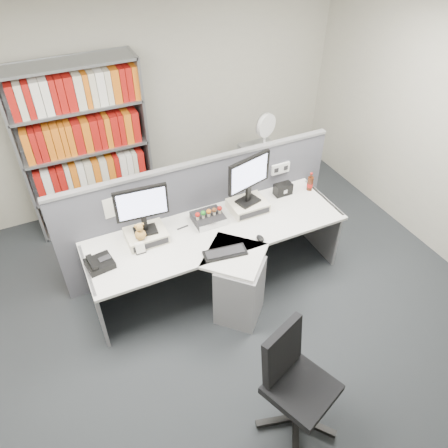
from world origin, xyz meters
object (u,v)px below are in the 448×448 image
desktop_pc (208,218)px  filing_cabinet (262,174)px  desk (226,263)px  speaker (283,189)px  cola_bottle (310,183)px  monitor_right (249,176)px  office_chair (294,379)px  monitor_left (142,207)px  desk_fan (265,128)px  keyboard (225,253)px  desk_phone (99,263)px  mouse (260,238)px  shelving_unit (86,151)px  desk_calendar (140,248)px

desktop_pc → filing_cabinet: 1.64m
desk → speaker: bearing=27.3°
cola_bottle → monitor_right: bearing=-178.1°
desk → filing_cabinet: (1.20, 1.40, -0.11)m
cola_bottle → office_chair: bearing=-126.2°
desk → monitor_left: (-0.67, 0.38, 0.66)m
desk_fan → office_chair: bearing=-115.0°
keyboard → desk_fan: size_ratio=0.83×
monitor_left → desktop_pc: size_ratio=1.66×
filing_cabinet → desk_phone: bearing=-153.3°
keyboard → office_chair: size_ratio=0.43×
keyboard → desk_fan: (1.27, 1.52, 0.28)m
monitor_right → mouse: bearing=-103.5°
monitor_left → cola_bottle: bearing=0.8°
monitor_left → monitor_right: monitor_right is taller
shelving_unit → desk_fan: shelving_unit is taller
desk_phone → office_chair: bearing=-56.6°
keyboard → desk_phone: size_ratio=1.63×
monitor_right → desk: bearing=-138.3°
monitor_left → office_chair: bearing=-72.4°
keyboard → office_chair: (-0.03, -1.27, -0.21)m
monitor_left → speaker: monitor_left is taller
desk_phone → desk_calendar: desk_calendar is taller
desk_fan → keyboard: bearing=-129.9°
desk → monitor_left: monitor_left is taller
mouse → monitor_left: bearing=154.2°
keyboard → speaker: (0.98, 0.59, 0.05)m
desk → filing_cabinet: bearing=49.4°
desk → shelving_unit: size_ratio=1.30×
desk → filing_cabinet: desk is taller
desk_calendar → monitor_left: bearing=54.2°
desk_phone → shelving_unit: bearing=80.8°
desktop_pc → desk_fan: size_ratio=0.59×
mouse → office_chair: (-0.42, -1.30, -0.22)m
monitor_right → desktop_pc: bearing=-179.4°
desktop_pc → office_chair: 1.79m
desk_calendar → cola_bottle: (2.00, 0.18, 0.03)m
monitor_right → desk_calendar: (-1.21, -0.15, -0.36)m
monitor_left → speaker: size_ratio=2.57×
desk → monitor_right: 0.89m
office_chair → monitor_left: bearing=107.6°
monitor_right → speaker: (0.48, 0.08, -0.35)m
monitor_right → keyboard: monitor_right is taller
desk → monitor_left: bearing=150.2°
speaker → filing_cabinet: 1.07m
filing_cabinet → office_chair: 3.09m
desk → desk_calendar: (-0.78, 0.23, 0.31)m
monitor_left → filing_cabinet: 2.26m
monitor_right → office_chair: size_ratio=0.54×
monitor_right → speaker: monitor_right is taller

